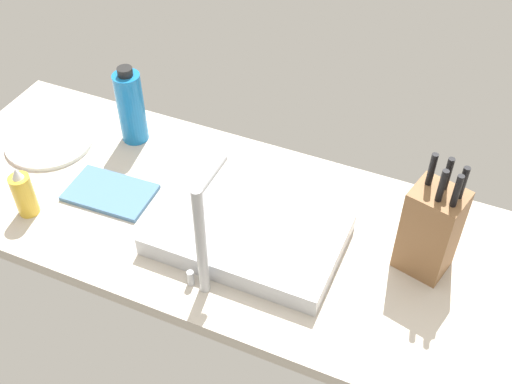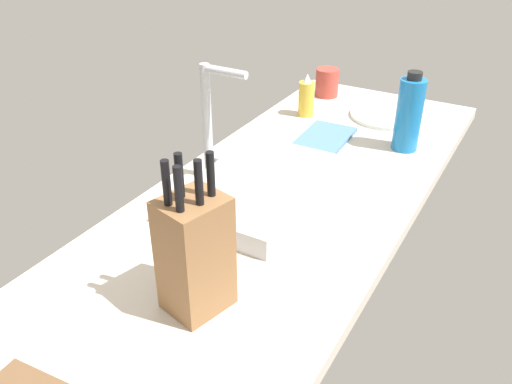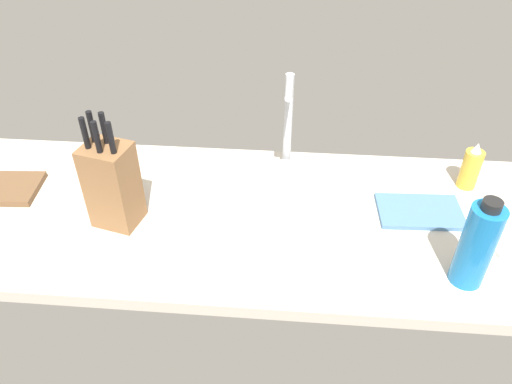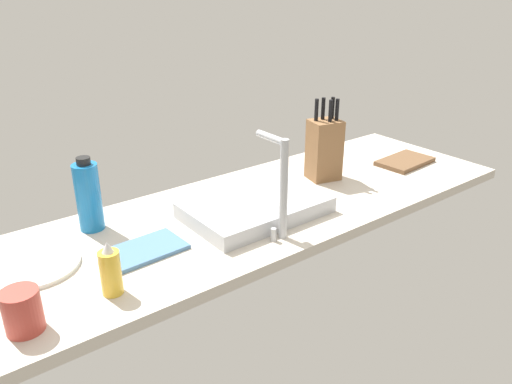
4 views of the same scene
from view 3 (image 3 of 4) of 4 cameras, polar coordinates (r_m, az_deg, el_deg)
name	(u,v)px [view 3 (image 3 of 4)]	position (r cm, az deg, el deg)	size (l,w,h in cm)	color
countertop_slab	(251,220)	(133.36, -0.58, -3.17)	(189.55, 61.68, 3.50)	beige
sink_basin	(273,197)	(133.85, 1.93, -0.60)	(44.22, 28.62, 5.11)	#B7BABF
faucet	(289,120)	(138.33, 3.74, 8.24)	(5.50, 12.87, 30.35)	#B7BABF
knife_block	(112,184)	(128.29, -16.14, 0.89)	(13.13, 11.96, 30.56)	brown
soap_bottle	(471,168)	(150.61, 23.35, 2.56)	(5.18, 5.18, 14.24)	gold
water_bottle	(477,245)	(118.41, 23.95, -5.57)	(7.44, 7.44, 23.08)	#1970B7
dish_towel	(420,211)	(139.21, 18.22, -2.13)	(21.97, 13.69, 1.20)	teal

